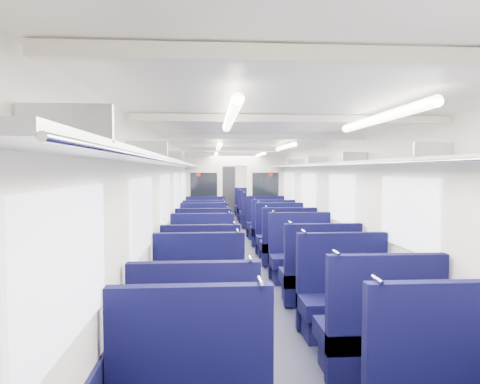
# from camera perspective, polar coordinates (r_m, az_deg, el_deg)

# --- Properties ---
(floor) EXTENTS (2.80, 18.00, 0.01)m
(floor) POSITION_cam_1_polar(r_m,az_deg,el_deg) (9.81, 0.18, -8.09)
(floor) COLOR black
(floor) RESTS_ON ground
(ceiling) EXTENTS (2.80, 18.00, 0.01)m
(ceiling) POSITION_cam_1_polar(r_m,az_deg,el_deg) (9.64, 0.18, 5.75)
(ceiling) COLOR white
(ceiling) RESTS_ON wall_left
(wall_left) EXTENTS (0.02, 18.00, 2.35)m
(wall_left) POSITION_cam_1_polar(r_m,az_deg,el_deg) (9.65, -8.14, -1.26)
(wall_left) COLOR silver
(wall_left) RESTS_ON floor
(dado_left) EXTENTS (0.03, 17.90, 0.70)m
(dado_left) POSITION_cam_1_polar(r_m,az_deg,el_deg) (9.75, -8.02, -6.10)
(dado_left) COLOR black
(dado_left) RESTS_ON floor
(wall_right) EXTENTS (0.02, 18.00, 2.35)m
(wall_right) POSITION_cam_1_polar(r_m,az_deg,el_deg) (9.85, 8.32, -1.17)
(wall_right) COLOR silver
(wall_right) RESTS_ON floor
(dado_right) EXTENTS (0.03, 17.90, 0.70)m
(dado_right) POSITION_cam_1_polar(r_m,az_deg,el_deg) (9.95, 8.20, -5.92)
(dado_right) COLOR black
(dado_right) RESTS_ON floor
(wall_far) EXTENTS (2.80, 0.02, 2.35)m
(wall_far) POSITION_cam_1_polar(r_m,az_deg,el_deg) (18.63, -1.83, 0.79)
(wall_far) COLOR silver
(wall_far) RESTS_ON floor
(luggage_rack_left) EXTENTS (0.36, 17.40, 0.18)m
(luggage_rack_left) POSITION_cam_1_polar(r_m,az_deg,el_deg) (9.62, -7.06, 3.49)
(luggage_rack_left) COLOR #B2B5BA
(luggage_rack_left) RESTS_ON wall_left
(luggage_rack_right) EXTENTS (0.36, 17.40, 0.18)m
(luggage_rack_right) POSITION_cam_1_polar(r_m,az_deg,el_deg) (9.79, 7.29, 3.48)
(luggage_rack_right) COLOR #B2B5BA
(luggage_rack_right) RESTS_ON wall_right
(windows) EXTENTS (2.78, 15.60, 0.75)m
(windows) POSITION_cam_1_polar(r_m,az_deg,el_deg) (9.18, 0.39, 0.09)
(windows) COLOR white
(windows) RESTS_ON wall_left
(ceiling_fittings) EXTENTS (2.70, 16.06, 0.11)m
(ceiling_fittings) POSITION_cam_1_polar(r_m,az_deg,el_deg) (9.38, 0.30, 5.46)
(ceiling_fittings) COLOR white
(ceiling_fittings) RESTS_ON ceiling
(end_door) EXTENTS (0.75, 0.06, 2.00)m
(end_door) POSITION_cam_1_polar(r_m,az_deg,el_deg) (18.58, -1.83, 0.25)
(end_door) COLOR black
(end_door) RESTS_ON floor
(bulkhead) EXTENTS (2.80, 0.10, 2.35)m
(bulkhead) POSITION_cam_1_polar(r_m,az_deg,el_deg) (12.25, -0.71, -0.07)
(bulkhead) COLOR white
(bulkhead) RESTS_ON floor
(seat_4) EXTENTS (1.06, 0.59, 1.18)m
(seat_4) POSITION_cam_1_polar(r_m,az_deg,el_deg) (3.86, -5.97, -20.20)
(seat_4) COLOR #0A0B34
(seat_4) RESTS_ON floor
(seat_5) EXTENTS (1.06, 0.59, 1.18)m
(seat_5) POSITION_cam_1_polar(r_m,az_deg,el_deg) (4.32, 17.92, -17.76)
(seat_5) COLOR #0A0B34
(seat_5) RESTS_ON floor
(seat_6) EXTENTS (1.06, 0.59, 1.18)m
(seat_6) POSITION_cam_1_polar(r_m,az_deg,el_deg) (5.07, -5.45, -14.46)
(seat_6) COLOR #0A0B34
(seat_6) RESTS_ON floor
(seat_7) EXTENTS (1.06, 0.59, 1.18)m
(seat_7) POSITION_cam_1_polar(r_m,az_deg,el_deg) (5.20, 13.74, -14.10)
(seat_7) COLOR #0A0B34
(seat_7) RESTS_ON floor
(seat_8) EXTENTS (1.06, 0.59, 1.18)m
(seat_8) POSITION_cam_1_polar(r_m,az_deg,el_deg) (6.05, -5.20, -11.57)
(seat_8) COLOR #0A0B34
(seat_8) RESTS_ON floor
(seat_9) EXTENTS (1.06, 0.59, 1.18)m
(seat_9) POSITION_cam_1_polar(r_m,az_deg,el_deg) (6.24, 10.52, -11.15)
(seat_9) COLOR #0A0B34
(seat_9) RESTS_ON floor
(seat_10) EXTENTS (1.06, 0.59, 1.18)m
(seat_10) POSITION_cam_1_polar(r_m,az_deg,el_deg) (7.22, -5.00, -9.18)
(seat_10) COLOR #0A0B34
(seat_10) RESTS_ON floor
(seat_11) EXTENTS (1.06, 0.59, 1.18)m
(seat_11) POSITION_cam_1_polar(r_m,az_deg,el_deg) (7.43, 8.07, -8.84)
(seat_11) COLOR #0A0B34
(seat_11) RESTS_ON floor
(seat_12) EXTENTS (1.06, 0.59, 1.18)m
(seat_12) POSITION_cam_1_polar(r_m,az_deg,el_deg) (8.43, -4.85, -7.42)
(seat_12) COLOR #0A0B34
(seat_12) RESTS_ON floor
(seat_13) EXTENTS (1.06, 0.59, 1.18)m
(seat_13) POSITION_cam_1_polar(r_m,az_deg,el_deg) (8.60, 6.37, -7.21)
(seat_13) COLOR #0A0B34
(seat_13) RESTS_ON floor
(seat_14) EXTENTS (1.06, 0.59, 1.18)m
(seat_14) POSITION_cam_1_polar(r_m,az_deg,el_deg) (9.50, -4.75, -6.23)
(seat_14) COLOR #0A0B34
(seat_14) RESTS_ON floor
(seat_15) EXTENTS (1.06, 0.59, 1.18)m
(seat_15) POSITION_cam_1_polar(r_m,az_deg,el_deg) (9.53, 5.33, -6.20)
(seat_15) COLOR #0A0B34
(seat_15) RESTS_ON floor
(seat_16) EXTENTS (1.06, 0.59, 1.18)m
(seat_16) POSITION_cam_1_polar(r_m,az_deg,el_deg) (10.56, -4.67, -5.30)
(seat_16) COLOR #0A0B34
(seat_16) RESTS_ON floor
(seat_17) EXTENTS (1.06, 0.59, 1.18)m
(seat_17) POSITION_cam_1_polar(r_m,az_deg,el_deg) (10.70, 4.29, -5.19)
(seat_17) COLOR #0A0B34
(seat_17) RESTS_ON floor
(seat_18) EXTENTS (1.06, 0.59, 1.18)m
(seat_18) POSITION_cam_1_polar(r_m,az_deg,el_deg) (11.70, -4.61, -4.49)
(seat_18) COLOR #0A0B34
(seat_18) RESTS_ON floor
(seat_19) EXTENTS (1.06, 0.59, 1.18)m
(seat_19) POSITION_cam_1_polar(r_m,az_deg,el_deg) (11.90, 3.44, -4.36)
(seat_19) COLOR #0A0B34
(seat_19) RESTS_ON floor
(seat_20) EXTENTS (1.06, 0.59, 1.18)m
(seat_20) POSITION_cam_1_polar(r_m,az_deg,el_deg) (13.90, -4.51, -3.31)
(seat_20) COLOR #0A0B34
(seat_20) RESTS_ON floor
(seat_21) EXTENTS (1.06, 0.59, 1.18)m
(seat_21) POSITION_cam_1_polar(r_m,az_deg,el_deg) (13.93, 2.34, -3.29)
(seat_21) COLOR #0A0B34
(seat_21) RESTS_ON floor
(seat_22) EXTENTS (1.06, 0.59, 1.18)m
(seat_22) POSITION_cam_1_polar(r_m,az_deg,el_deg) (14.99, -4.47, -2.85)
(seat_22) COLOR #0A0B34
(seat_22) RESTS_ON floor
(seat_23) EXTENTS (1.06, 0.59, 1.18)m
(seat_23) POSITION_cam_1_polar(r_m,az_deg,el_deg) (15.02, 1.88, -2.83)
(seat_23) COLOR #0A0B34
(seat_23) RESTS_ON floor
(seat_24) EXTENTS (1.06, 0.59, 1.18)m
(seat_24) POSITION_cam_1_polar(r_m,az_deg,el_deg) (16.14, -4.44, -2.43)
(seat_24) COLOR #0A0B34
(seat_24) RESTS_ON floor
(seat_25) EXTENTS (1.06, 0.59, 1.18)m
(seat_25) POSITION_cam_1_polar(r_m,az_deg,el_deg) (16.13, 1.47, -2.43)
(seat_25) COLOR #0A0B34
(seat_25) RESTS_ON floor
(seat_26) EXTENTS (1.06, 0.59, 1.18)m
(seat_26) POSITION_cam_1_polar(r_m,az_deg,el_deg) (17.19, -4.41, -2.10)
(seat_26) COLOR #0A0B34
(seat_26) RESTS_ON floor
(seat_27) EXTENTS (1.06, 0.59, 1.18)m
(seat_27) POSITION_cam_1_polar(r_m,az_deg,el_deg) (17.35, 1.09, -2.05)
(seat_27) COLOR #0A0B34
(seat_27) RESTS_ON floor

